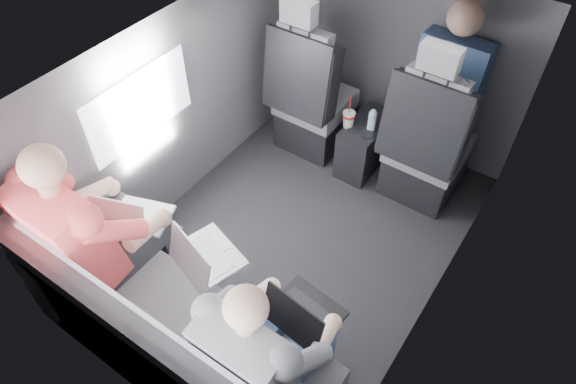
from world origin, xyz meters
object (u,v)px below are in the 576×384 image
Objects in this scene: laptop_black at (303,312)px; front_seat_right at (425,151)px; soda_cup at (349,119)px; center_console at (365,144)px; passenger_rear_right at (267,349)px; laptop_silver at (204,256)px; water_bottle at (372,121)px; passenger_rear_left at (97,233)px; laptop_white at (133,217)px; passenger_front_right at (447,84)px; front_seat_left at (311,104)px; rear_bench at (179,340)px.

front_seat_right is at bearing 92.41° from laptop_black.
laptop_black is (0.62, -1.51, 0.16)m from soda_cup.
passenger_rear_right is (0.49, -1.85, 0.41)m from center_console.
water_bottle is at bearing 86.43° from laptop_silver.
center_console is 1.69m from laptop_silver.
water_bottle is 0.12× the size of passenger_rear_left.
laptop_white is at bearing -105.56° from soda_cup.
passenger_rear_right reaches higher than laptop_silver.
soda_cup is 0.29× the size of passenger_front_right.
front_seat_right is 7.91× the size of water_bottle.
laptop_silver is (0.40, -1.60, 0.23)m from front_seat_left.
laptop_white is 1.12× the size of laptop_black.
soda_cup is 1.53m from laptop_silver.
front_seat_left is 7.91× the size of water_bottle.
laptop_silver is at bearing 99.93° from rear_bench.
passenger_rear_right is 2.07m from passenger_front_right.
front_seat_left is 2.64× the size of center_console.
passenger_rear_left reaches higher than rear_bench.
laptop_white is at bearing -109.65° from water_bottle.
laptop_silver is 0.32× the size of passenger_rear_right.
center_console is at bearing 48.62° from soda_cup.
soda_cup is 1.63× the size of water_bottle.
laptop_white is at bearing -178.10° from laptop_black.
laptop_black is 0.37× the size of passenger_front_right.
passenger_rear_right is at bearing 0.10° from passenger_rear_left.
laptop_white is 2.10m from passenger_front_right.
passenger_rear_left is 1.06m from passenger_rear_right.
water_bottle is 0.42× the size of laptop_silver.
laptop_silver is at bearing -76.05° from front_seat_left.
rear_bench is 4.26× the size of laptop_white.
front_seat_right is 2.64× the size of center_console.
rear_bench is at bearing -76.69° from front_seat_left.
water_bottle is at bearing 88.62° from rear_bench.
center_console is 1.25× the size of laptop_silver.
passenger_rear_left is at bearing -119.61° from front_seat_right.
laptop_silver is 0.57m from passenger_rear_left.
rear_bench is 0.45m from laptop_silver.
front_seat_right is at bearing -5.07° from center_console.
passenger_front_right is (0.37, 0.26, 0.29)m from water_bottle.
passenger_front_right is at bearing 64.42° from passenger_rear_left.
passenger_rear_right is at bearing -10.73° from laptop_white.
passenger_rear_left is at bearing -105.42° from soda_cup.
front_seat_left is 3.37× the size of laptop_white.
passenger_front_right reaches higher than front_seat_left.
soda_cup reaches higher than center_console.
center_console is 0.53× the size of passenger_front_right.
front_seat_left is 1.63m from laptop_white.
laptop_white reaches higher than center_console.
rear_bench reaches higher than laptop_black.
soda_cup is at bearing -172.49° from front_seat_right.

